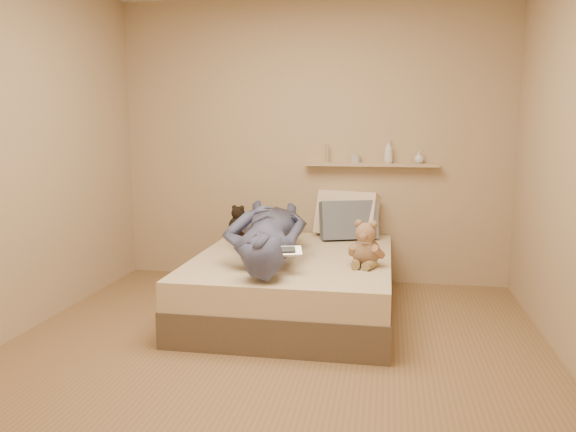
% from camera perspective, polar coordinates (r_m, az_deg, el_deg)
% --- Properties ---
extents(room, '(3.80, 3.80, 3.80)m').
position_cam_1_polar(room, '(3.36, -1.96, 6.73)').
color(room, olive).
rests_on(room, ground).
extents(bed, '(1.50, 1.90, 0.45)m').
position_cam_1_polar(bed, '(4.44, 0.64, -6.80)').
color(bed, brown).
rests_on(bed, floor).
extents(game_console, '(0.20, 0.13, 0.06)m').
position_cam_1_polar(game_console, '(3.76, 0.00, -3.59)').
color(game_console, '#B4B6BB').
rests_on(game_console, bed).
extents(teddy_bear, '(0.27, 0.27, 0.34)m').
position_cam_1_polar(teddy_bear, '(4.03, 7.89, -3.16)').
color(teddy_bear, '#966B52').
rests_on(teddy_bear, bed).
extents(dark_plush, '(0.19, 0.19, 0.28)m').
position_cam_1_polar(dark_plush, '(5.14, -5.03, -0.67)').
color(dark_plush, black).
rests_on(dark_plush, bed).
extents(pillow_cream, '(0.61, 0.42, 0.43)m').
position_cam_1_polar(pillow_cream, '(5.12, 5.98, 0.15)').
color(pillow_cream, beige).
rests_on(pillow_cream, bed).
extents(pillow_grey, '(0.54, 0.36, 0.36)m').
position_cam_1_polar(pillow_grey, '(4.98, 6.18, -0.44)').
color(pillow_grey, slate).
rests_on(pillow_grey, bed).
extents(person, '(0.87, 1.77, 0.41)m').
position_cam_1_polar(person, '(4.30, -2.13, -1.44)').
color(person, '#4E537A').
rests_on(person, bed).
extents(wall_shelf, '(1.20, 0.12, 0.03)m').
position_cam_1_polar(wall_shelf, '(5.14, 8.44, 5.19)').
color(wall_shelf, tan).
rests_on(wall_shelf, wall_back).
extents(shelf_bottles, '(0.89, 0.12, 0.21)m').
position_cam_1_polar(shelf_bottles, '(5.13, 10.06, 6.16)').
color(shelf_bottles, silver).
rests_on(shelf_bottles, wall_shelf).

